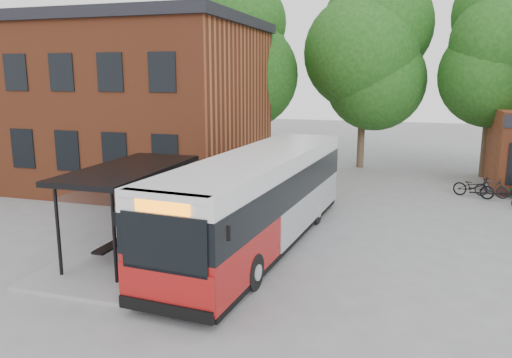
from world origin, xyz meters
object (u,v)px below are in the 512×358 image
(bicycle_0, at_px, (474,187))
(bus_shelter, at_px, (131,211))
(city_bus, at_px, (260,200))
(bicycle_1, at_px, (492,188))

(bicycle_0, bearing_deg, bus_shelter, 159.63)
(city_bus, bearing_deg, bus_shelter, -145.27)
(city_bus, xyz_separation_m, bicycle_0, (7.74, 9.40, -1.06))
(bicycle_1, bearing_deg, city_bus, 159.35)
(bus_shelter, bearing_deg, bicycle_1, 43.82)
(bicycle_0, height_order, bicycle_1, bicycle_0)
(city_bus, bearing_deg, bicycle_0, 55.02)
(bicycle_1, bearing_deg, bus_shelter, 154.91)
(bus_shelter, bearing_deg, bicycle_0, 45.32)
(bus_shelter, xyz_separation_m, bicycle_0, (11.41, 11.54, -0.95))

